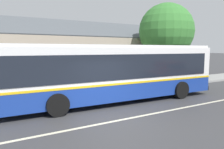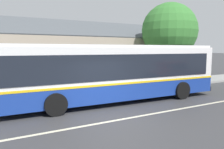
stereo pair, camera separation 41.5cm
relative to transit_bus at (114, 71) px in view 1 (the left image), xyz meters
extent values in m
plane|color=#38383A|center=(-1.49, -2.90, -1.66)|extent=(300.00, 300.00, 0.00)
cube|color=gray|center=(-1.49, 3.10, -1.59)|extent=(60.00, 3.00, 0.15)
cube|color=beige|center=(-1.49, -2.90, -1.66)|extent=(60.00, 0.16, 0.01)
cube|color=tan|center=(-2.70, 10.03, 0.25)|extent=(25.65, 9.08, 3.83)
cube|color=#4C5156|center=(-2.70, 7.76, 3.02)|extent=(26.25, 4.60, 1.85)
cube|color=#4C5156|center=(-2.70, 12.30, 3.02)|extent=(26.25, 4.60, 1.85)
cube|color=black|center=(6.28, 5.46, 0.44)|extent=(1.10, 0.06, 1.30)
cube|color=#4C3323|center=(1.15, 5.46, -0.61)|extent=(1.00, 0.06, 2.10)
cube|color=navy|center=(-0.02, 0.00, -0.96)|extent=(12.44, 2.95, 0.85)
cube|color=gold|center=(-0.02, 0.00, -0.49)|extent=(12.46, 2.97, 0.10)
cube|color=white|center=(-0.02, 0.00, 0.43)|extent=(12.44, 2.95, 1.74)
cube|color=white|center=(-0.02, 0.00, 1.36)|extent=(12.19, 2.82, 0.12)
cube|color=black|center=(0.03, 1.26, 0.33)|extent=(11.36, 0.45, 1.24)
cube|color=black|center=(-0.06, -1.27, 0.33)|extent=(11.36, 0.45, 1.24)
cube|color=black|center=(6.18, -0.23, 0.33)|extent=(0.12, 2.20, 1.24)
cube|color=black|center=(6.18, -0.23, 1.16)|extent=(0.10, 1.75, 0.24)
cube|color=black|center=(6.20, -0.23, -1.26)|extent=(0.17, 2.50, 0.28)
cube|color=#B21919|center=(-1.51, 1.32, -0.96)|extent=(3.46, 0.16, 0.60)
cube|color=black|center=(4.84, 1.09, -0.22)|extent=(0.90, 0.06, 2.34)
cylinder|color=black|center=(3.86, 1.11, -1.16)|extent=(1.01, 0.32, 1.00)
cylinder|color=black|center=(3.76, -1.39, -1.16)|extent=(1.01, 0.32, 1.00)
cylinder|color=black|center=(-3.37, 1.37, -1.16)|extent=(1.01, 0.32, 1.00)
cylinder|color=black|center=(-3.46, -1.13, -1.16)|extent=(1.01, 0.32, 1.00)
cube|color=#4C4C4C|center=(-3.79, 2.99, -1.06)|extent=(1.53, 0.10, 0.04)
cube|color=#4C4C4C|center=(-3.79, 2.84, -1.06)|extent=(1.53, 0.10, 0.04)
cube|color=#4C4C4C|center=(-3.79, 2.70, -1.06)|extent=(1.53, 0.10, 0.04)
cube|color=#4C4C4C|center=(-3.79, 2.57, -0.76)|extent=(1.53, 0.04, 0.10)
cube|color=#4C4C4C|center=(-3.79, 2.57, -0.62)|extent=(1.53, 0.04, 0.10)
cube|color=black|center=(-3.18, 2.84, -1.29)|extent=(0.08, 0.43, 0.45)
cube|color=black|center=(-4.40, 2.84, -1.29)|extent=(0.08, 0.43, 0.45)
cylinder|color=#4C3828|center=(7.49, 3.77, -0.21)|extent=(0.35, 0.35, 2.90)
sphere|color=#387A33|center=(7.49, 3.77, 2.75)|extent=(4.65, 4.65, 4.65)
sphere|color=#387A33|center=(6.94, 3.68, 2.05)|extent=(2.78, 2.78, 2.78)
cylinder|color=gray|center=(6.41, 2.10, -0.31)|extent=(0.07, 0.07, 2.40)
cube|color=#1959A5|center=(6.41, 2.08, 0.64)|extent=(0.36, 0.03, 0.48)
camera|label=1|loc=(-6.09, -10.12, 1.20)|focal=35.00mm
camera|label=2|loc=(-5.73, -10.32, 1.20)|focal=35.00mm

